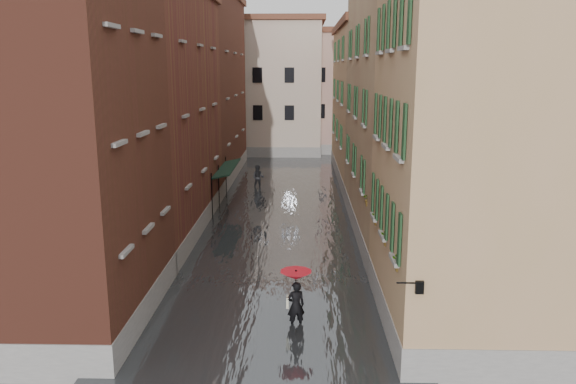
# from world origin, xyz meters

# --- Properties ---
(ground) EXTENTS (120.00, 120.00, 0.00)m
(ground) POSITION_xyz_m (0.00, 0.00, 0.00)
(ground) COLOR #545456
(ground) RESTS_ON ground
(floodwater) EXTENTS (10.00, 60.00, 0.20)m
(floodwater) POSITION_xyz_m (0.00, 13.00, 0.10)
(floodwater) COLOR #424549
(floodwater) RESTS_ON ground
(building_left_near) EXTENTS (6.00, 8.00, 13.00)m
(building_left_near) POSITION_xyz_m (-7.00, -2.00, 6.50)
(building_left_near) COLOR brown
(building_left_near) RESTS_ON ground
(building_left_mid) EXTENTS (6.00, 14.00, 12.50)m
(building_left_mid) POSITION_xyz_m (-7.00, 9.00, 6.25)
(building_left_mid) COLOR brown
(building_left_mid) RESTS_ON ground
(building_left_far) EXTENTS (6.00, 16.00, 14.00)m
(building_left_far) POSITION_xyz_m (-7.00, 24.00, 7.00)
(building_left_far) COLOR brown
(building_left_far) RESTS_ON ground
(building_right_near) EXTENTS (6.00, 8.00, 11.50)m
(building_right_near) POSITION_xyz_m (7.00, -2.00, 5.75)
(building_right_near) COLOR tan
(building_right_near) RESTS_ON ground
(building_right_mid) EXTENTS (6.00, 14.00, 13.00)m
(building_right_mid) POSITION_xyz_m (7.00, 9.00, 6.50)
(building_right_mid) COLOR tan
(building_right_mid) RESTS_ON ground
(building_right_far) EXTENTS (6.00, 16.00, 11.50)m
(building_right_far) POSITION_xyz_m (7.00, 24.00, 5.75)
(building_right_far) COLOR tan
(building_right_far) RESTS_ON ground
(building_end_cream) EXTENTS (12.00, 9.00, 13.00)m
(building_end_cream) POSITION_xyz_m (-3.00, 38.00, 6.50)
(building_end_cream) COLOR #BDAD96
(building_end_cream) RESTS_ON ground
(building_end_pink) EXTENTS (10.00, 9.00, 12.00)m
(building_end_pink) POSITION_xyz_m (6.00, 40.00, 6.00)
(building_end_pink) COLOR #A77B75
(building_end_pink) RESTS_ON ground
(awning_near) EXTENTS (1.09, 2.77, 2.80)m
(awning_near) POSITION_xyz_m (-3.49, 12.66, 2.46)
(awning_near) COLOR black
(awning_near) RESTS_ON ground
(awning_far) EXTENTS (1.09, 3.42, 2.80)m
(awning_far) POSITION_xyz_m (-3.48, 15.69, 2.48)
(awning_far) COLOR black
(awning_far) RESTS_ON ground
(wall_lantern) EXTENTS (0.71, 0.22, 0.35)m
(wall_lantern) POSITION_xyz_m (4.33, -6.00, 3.01)
(wall_lantern) COLOR black
(wall_lantern) RESTS_ON ground
(window_planters) EXTENTS (0.59, 8.67, 0.84)m
(window_planters) POSITION_xyz_m (4.12, -0.87, 3.51)
(window_planters) COLOR brown
(window_planters) RESTS_ON ground
(pedestrian_main) EXTENTS (1.07, 1.07, 2.06)m
(pedestrian_main) POSITION_xyz_m (1.04, -2.43, 1.31)
(pedestrian_main) COLOR black
(pedestrian_main) RESTS_ON ground
(pedestrian_far) EXTENTS (0.91, 0.73, 1.81)m
(pedestrian_far) POSITION_xyz_m (-1.94, 19.73, 0.90)
(pedestrian_far) COLOR black
(pedestrian_far) RESTS_ON ground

